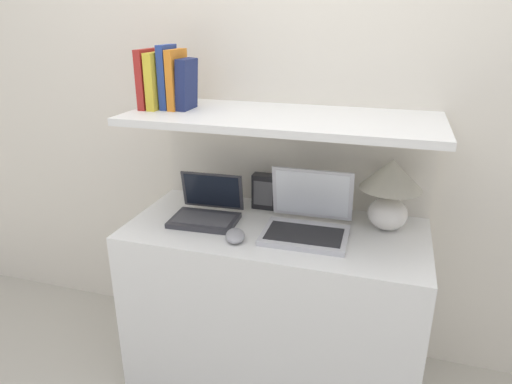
% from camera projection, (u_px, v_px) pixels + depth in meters
% --- Properties ---
extents(wall_back, '(6.00, 0.05, 2.40)m').
position_uv_depth(wall_back, '(297.00, 95.00, 1.95)').
color(wall_back, silver).
rests_on(wall_back, ground_plane).
extents(desk, '(1.18, 0.55, 0.73)m').
position_uv_depth(desk, '(274.00, 305.00, 1.94)').
color(desk, white).
rests_on(desk, ground_plane).
extents(back_riser, '(1.18, 0.04, 1.14)m').
position_uv_depth(back_riser, '(291.00, 233.00, 2.13)').
color(back_riser, silver).
rests_on(back_riser, ground_plane).
extents(shelf, '(1.18, 0.50, 0.03)m').
position_uv_depth(shelf, '(282.00, 119.00, 1.72)').
color(shelf, white).
rests_on(shelf, back_riser).
extents(table_lamp, '(0.24, 0.24, 0.29)m').
position_uv_depth(table_lamp, '(391.00, 187.00, 1.74)').
color(table_lamp, white).
rests_on(table_lamp, desk).
extents(laptop_large, '(0.33, 0.29, 0.23)m').
position_uv_depth(laptop_large, '(307.00, 221.00, 1.75)').
color(laptop_large, silver).
rests_on(laptop_large, desk).
extents(laptop_small, '(0.28, 0.23, 0.18)m').
position_uv_depth(laptop_small, '(207.00, 211.00, 1.87)').
color(laptop_small, '#333338').
rests_on(laptop_small, desk).
extents(computer_mouse, '(0.11, 0.13, 0.04)m').
position_uv_depth(computer_mouse, '(235.00, 236.00, 1.71)').
color(computer_mouse, '#99999E').
rests_on(computer_mouse, desk).
extents(router_box, '(0.11, 0.06, 0.15)m').
position_uv_depth(router_box, '(265.00, 191.00, 1.98)').
color(router_box, black).
rests_on(router_box, desk).
extents(book_red, '(0.03, 0.18, 0.23)m').
position_uv_depth(book_red, '(150.00, 79.00, 1.82)').
color(book_red, '#A82823').
rests_on(book_red, shelf).
extents(book_yellow, '(0.04, 0.18, 0.22)m').
position_uv_depth(book_yellow, '(159.00, 80.00, 1.81)').
color(book_yellow, gold).
rests_on(book_yellow, shelf).
extents(book_blue, '(0.03, 0.12, 0.25)m').
position_uv_depth(book_blue, '(168.00, 77.00, 1.80)').
color(book_blue, '#284293').
rests_on(book_blue, shelf).
extents(book_orange, '(0.03, 0.14, 0.23)m').
position_uv_depth(book_orange, '(177.00, 80.00, 1.79)').
color(book_orange, orange).
rests_on(book_orange, shelf).
extents(book_navy, '(0.05, 0.12, 0.20)m').
position_uv_depth(book_navy, '(187.00, 84.00, 1.79)').
color(book_navy, navy).
rests_on(book_navy, shelf).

